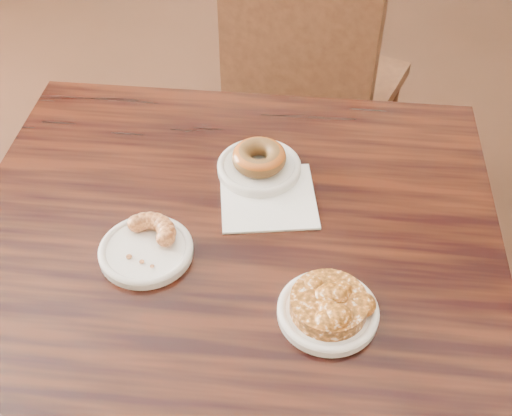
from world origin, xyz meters
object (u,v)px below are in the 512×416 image
at_px(cafe_table, 233,381).
at_px(apple_fritter, 329,301).
at_px(glazed_donut, 259,157).
at_px(cruller_fragment, 145,242).
at_px(chair_far, 319,86).

relative_size(cafe_table, apple_fritter, 5.89).
distance_m(glazed_donut, apple_fritter, 0.32).
bearing_deg(cruller_fragment, chair_far, 91.60).
relative_size(cafe_table, glazed_donut, 9.13).
relative_size(chair_far, glazed_donut, 9.71).
xyz_separation_m(glazed_donut, apple_fritter, (0.20, -0.24, -0.00)).
distance_m(cafe_table, apple_fritter, 0.44).
bearing_deg(apple_fritter, chair_far, 108.11).
bearing_deg(apple_fritter, glazed_donut, 129.98).
height_order(cafe_table, glazed_donut, glazed_donut).
height_order(cafe_table, chair_far, chair_far).
bearing_deg(chair_far, apple_fritter, 112.32).
bearing_deg(chair_far, cafe_table, 102.78).
xyz_separation_m(chair_far, glazed_donut, (0.11, -0.72, 0.33)).
distance_m(chair_far, apple_fritter, 1.07).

